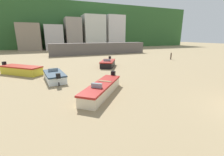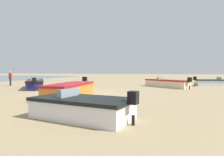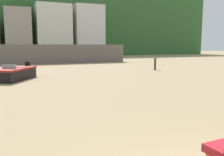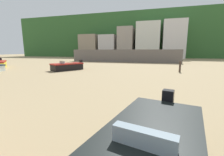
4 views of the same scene
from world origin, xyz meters
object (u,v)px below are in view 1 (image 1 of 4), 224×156
at_px(boat_yellow_2, 21,70).
at_px(mooring_post_near_water, 171,56).
at_px(boat_cream_3, 102,89).
at_px(boat_white_8, 55,76).
at_px(boat_black_7, 108,63).

height_order(boat_yellow_2, mooring_post_near_water, boat_yellow_2).
relative_size(boat_cream_3, boat_white_8, 1.17).
height_order(boat_yellow_2, boat_white_8, boat_yellow_2).
distance_m(boat_yellow_2, mooring_post_near_water, 22.28).
bearing_deg(boat_white_8, boat_black_7, 26.19).
bearing_deg(boat_cream_3, boat_white_8, -20.27).
xyz_separation_m(boat_yellow_2, boat_cream_3, (5.86, -8.74, -0.05)).
distance_m(boat_yellow_2, boat_white_8, 4.91).
bearing_deg(mooring_post_near_water, boat_black_7, -171.30).
distance_m(boat_black_7, boat_white_8, 8.05).
distance_m(boat_black_7, mooring_post_near_water, 12.44).
bearing_deg(boat_white_8, mooring_post_near_water, 11.66).
distance_m(boat_white_8, mooring_post_near_water, 20.06).
relative_size(boat_yellow_2, boat_white_8, 1.11).
relative_size(boat_yellow_2, boat_black_7, 1.14).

